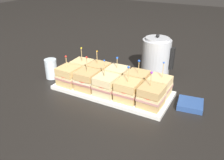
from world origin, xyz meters
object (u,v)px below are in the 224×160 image
sandwich_front_center (106,85)px  sandwich_front_right (128,90)px  napkin_stack (190,104)px  serving_platter (112,90)px  sandwich_back_far_left (82,68)px  sandwich_front_left (87,80)px  sandwich_back_left (99,72)px  sandwich_front_far_right (151,96)px  sandwich_back_right (138,81)px  sandwich_front_far_left (69,76)px  sandwich_back_center (117,76)px  sandwich_back_far_right (159,86)px  kettle_steel (156,57)px  drinking_glass (51,69)px

sandwich_front_center → sandwich_front_right: size_ratio=1.04×
napkin_stack → sandwich_front_right: bearing=-158.6°
serving_platter → sandwich_front_right: (0.11, -0.05, 0.06)m
sandwich_back_far_left → sandwich_front_right: bearing=-18.9°
sandwich_front_left → serving_platter: bearing=26.6°
sandwich_front_right → sandwich_back_left: 0.24m
sandwich_front_far_right → sandwich_back_right: 0.15m
sandwich_front_left → napkin_stack: size_ratio=1.40×
sandwich_back_right → sandwich_back_left: bearing=179.8°
sandwich_front_far_right → napkin_stack: sandwich_front_far_right is taller
sandwich_front_far_left → sandwich_back_right: size_ratio=0.96×
sandwich_front_right → sandwich_front_far_right: size_ratio=1.05×
sandwich_front_right → napkin_stack: sandwich_front_right is taller
sandwich_front_right → sandwich_back_center: (-0.11, 0.11, -0.00)m
sandwich_front_right → sandwich_front_far_right: bearing=-0.1°
sandwich_front_center → sandwich_back_far_right: sandwich_front_center is taller
serving_platter → kettle_steel: size_ratio=2.46×
serving_platter → sandwich_front_center: size_ratio=3.33×
sandwich_front_right → sandwich_back_left: sandwich_front_right is taller
sandwich_back_far_left → sandwich_back_left: (0.11, -0.00, 0.00)m
sandwich_front_far_left → sandwich_front_right: bearing=0.6°
drinking_glass → kettle_steel: bearing=33.5°
serving_platter → sandwich_back_right: 0.14m
sandwich_back_right → sandwich_front_right: bearing=-91.6°
sandwich_front_far_right → sandwich_back_far_right: size_ratio=0.97×
sandwich_front_right → kettle_steel: bearing=89.2°
sandwich_front_far_left → sandwich_back_far_left: size_ratio=0.93×
sandwich_back_left → napkin_stack: 0.49m
sandwich_back_left → napkin_stack: size_ratio=1.35×
serving_platter → sandwich_front_left: size_ratio=3.38×
sandwich_front_right → sandwich_back_right: sandwich_front_right is taller
sandwich_back_left → sandwich_back_far_right: bearing=0.8°
sandwich_front_far_left → sandwich_front_left: size_ratio=0.90×
sandwich_front_right → sandwich_back_center: sandwich_front_right is taller
kettle_steel → napkin_stack: bearing=-45.2°
sandwich_back_far_left → serving_platter: bearing=-14.9°
sandwich_front_left → sandwich_front_center: (0.11, -0.00, -0.00)m
sandwich_back_far_left → sandwich_back_right: sandwich_back_far_left is taller
sandwich_back_right → kettle_steel: 0.26m
sandwich_back_center → sandwich_back_far_right: (0.22, 0.00, -0.00)m
serving_platter → sandwich_back_far_left: size_ratio=3.46×
sandwich_front_center → sandwich_front_far_right: 0.22m
sandwich_front_right → sandwich_back_center: bearing=134.8°
sandwich_front_left → sandwich_back_right: bearing=25.9°
sandwich_front_far_right → drinking_glass: 0.60m
sandwich_front_far_left → sandwich_front_right: (0.33, 0.00, 0.00)m
sandwich_back_far_left → kettle_steel: size_ratio=0.71×
sandwich_front_center → sandwich_back_left: size_ratio=1.05×
serving_platter → sandwich_front_far_right: sandwich_front_far_right is taller
sandwich_back_far_right → drinking_glass: bearing=-173.0°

